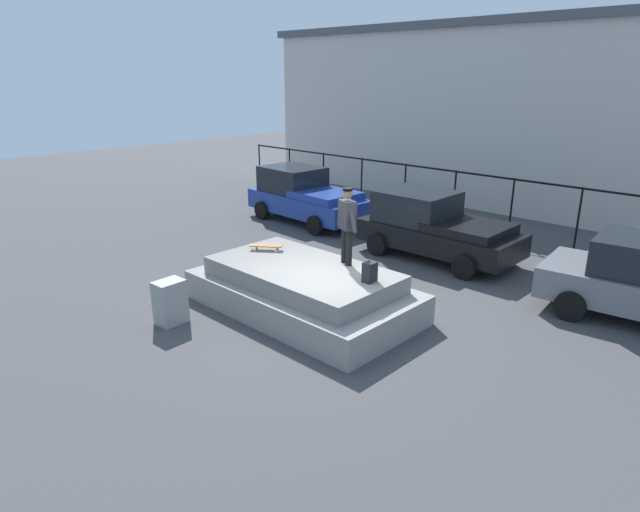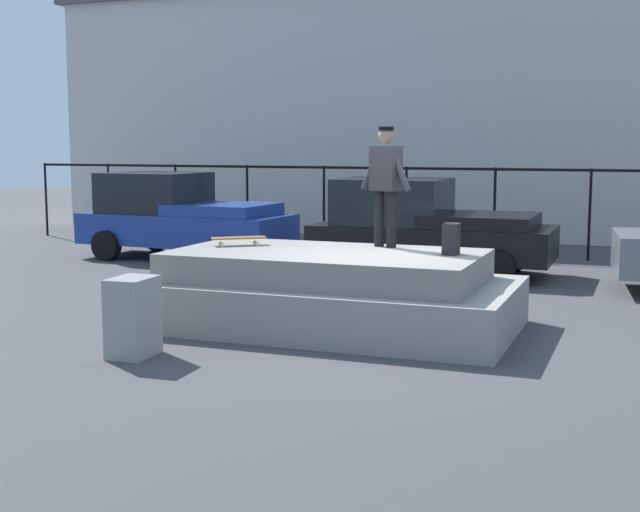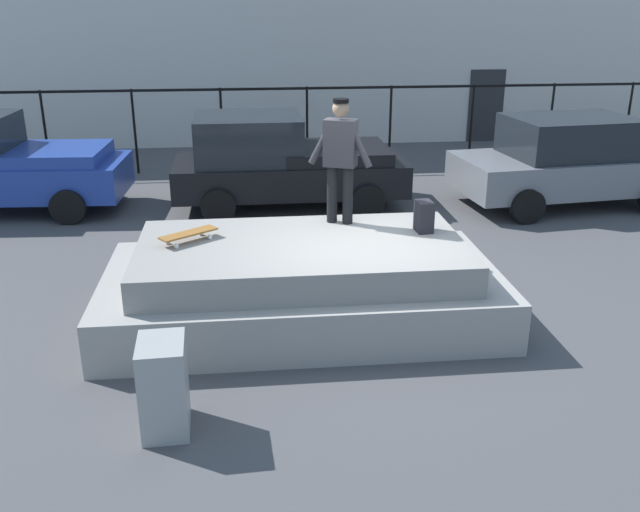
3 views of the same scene
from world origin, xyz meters
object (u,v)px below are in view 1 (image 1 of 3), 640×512
backpack (370,272)px  car_black_pickup_mid (434,226)px  skateboard (266,246)px  car_blue_pickup_near (304,196)px  skateboarder (347,221)px  utility_box (170,302)px

backpack → car_black_pickup_mid: car_black_pickup_mid is taller
skateboard → car_blue_pickup_near: car_blue_pickup_near is taller
skateboard → car_blue_pickup_near: 6.60m
car_blue_pickup_near → car_black_pickup_mid: bearing=-2.9°
skateboarder → backpack: 1.38m
utility_box → car_black_pickup_mid: bearing=75.6°
car_blue_pickup_near → skateboarder: bearing=-37.7°
backpack → car_blue_pickup_near: size_ratio=0.09×
skateboard → utility_box: size_ratio=0.79×
car_black_pickup_mid → skateboard: bearing=-106.2°
skateboarder → skateboard: (-2.00, -0.58, -0.86)m
skateboarder → car_black_pickup_mid: skateboarder is taller
car_blue_pickup_near → utility_box: (3.91, -7.78, -0.45)m
utility_box → skateboarder: bearing=53.3°
backpack → car_black_pickup_mid: (-1.60, 4.87, -0.34)m
utility_box → backpack: bearing=37.1°
skateboarder → car_black_pickup_mid: bearing=97.3°
backpack → car_blue_pickup_near: (-7.06, 5.15, -0.32)m
skateboarder → car_black_pickup_mid: size_ratio=0.37×
car_blue_pickup_near → backpack: bearing=-36.1°
car_blue_pickup_near → utility_box: 8.72m
skateboard → car_blue_pickup_near: size_ratio=0.16×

